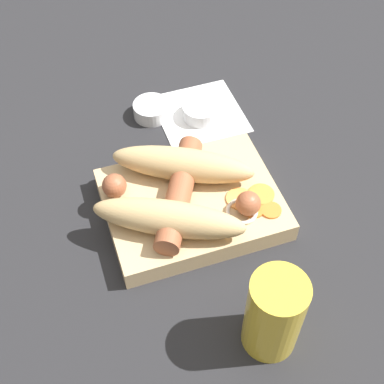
{
  "coord_description": "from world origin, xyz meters",
  "views": [
    {
      "loc": [
        0.14,
        0.4,
        0.56
      ],
      "look_at": [
        0.0,
        0.0,
        0.04
      ],
      "focal_mm": 50.0,
      "sensor_mm": 36.0,
      "label": 1
    }
  ],
  "objects_px": {
    "bread_roll": "(175,190)",
    "condiment_cup_far": "(153,110)",
    "sausage": "(180,194)",
    "drink_glass": "(274,314)",
    "food_tray": "(192,204)",
    "condiment_cup_near": "(201,112)"
  },
  "relations": [
    {
      "from": "condiment_cup_near",
      "to": "drink_glass",
      "type": "xyz_separation_m",
      "value": [
        0.05,
        0.36,
        0.05
      ]
    },
    {
      "from": "food_tray",
      "to": "drink_glass",
      "type": "height_order",
      "value": "drink_glass"
    },
    {
      "from": "food_tray",
      "to": "sausage",
      "type": "height_order",
      "value": "sausage"
    },
    {
      "from": "sausage",
      "to": "food_tray",
      "type": "bearing_deg",
      "value": -168.41
    },
    {
      "from": "bread_roll",
      "to": "condiment_cup_far",
      "type": "relative_size",
      "value": 4.12
    },
    {
      "from": "bread_roll",
      "to": "drink_glass",
      "type": "relative_size",
      "value": 2.01
    },
    {
      "from": "bread_roll",
      "to": "condiment_cup_far",
      "type": "xyz_separation_m",
      "value": [
        -0.02,
        -0.19,
        -0.04
      ]
    },
    {
      "from": "food_tray",
      "to": "sausage",
      "type": "xyz_separation_m",
      "value": [
        0.02,
        0.0,
        0.03
      ]
    },
    {
      "from": "drink_glass",
      "to": "bread_roll",
      "type": "bearing_deg",
      "value": -76.73
    },
    {
      "from": "bread_roll",
      "to": "drink_glass",
      "type": "bearing_deg",
      "value": 103.27
    },
    {
      "from": "condiment_cup_near",
      "to": "drink_glass",
      "type": "distance_m",
      "value": 0.36
    },
    {
      "from": "bread_roll",
      "to": "condiment_cup_far",
      "type": "distance_m",
      "value": 0.2
    },
    {
      "from": "food_tray",
      "to": "condiment_cup_near",
      "type": "xyz_separation_m",
      "value": [
        -0.07,
        -0.17,
        -0.0
      ]
    },
    {
      "from": "bread_roll",
      "to": "condiment_cup_near",
      "type": "distance_m",
      "value": 0.19
    },
    {
      "from": "sausage",
      "to": "drink_glass",
      "type": "height_order",
      "value": "drink_glass"
    },
    {
      "from": "sausage",
      "to": "condiment_cup_far",
      "type": "distance_m",
      "value": 0.2
    },
    {
      "from": "bread_roll",
      "to": "condiment_cup_near",
      "type": "bearing_deg",
      "value": -118.76
    },
    {
      "from": "sausage",
      "to": "drink_glass",
      "type": "distance_m",
      "value": 0.19
    },
    {
      "from": "bread_roll",
      "to": "drink_glass",
      "type": "height_order",
      "value": "drink_glass"
    },
    {
      "from": "condiment_cup_far",
      "to": "drink_glass",
      "type": "distance_m",
      "value": 0.39
    },
    {
      "from": "food_tray",
      "to": "condiment_cup_near",
      "type": "distance_m",
      "value": 0.18
    },
    {
      "from": "food_tray",
      "to": "condiment_cup_near",
      "type": "height_order",
      "value": "food_tray"
    }
  ]
}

